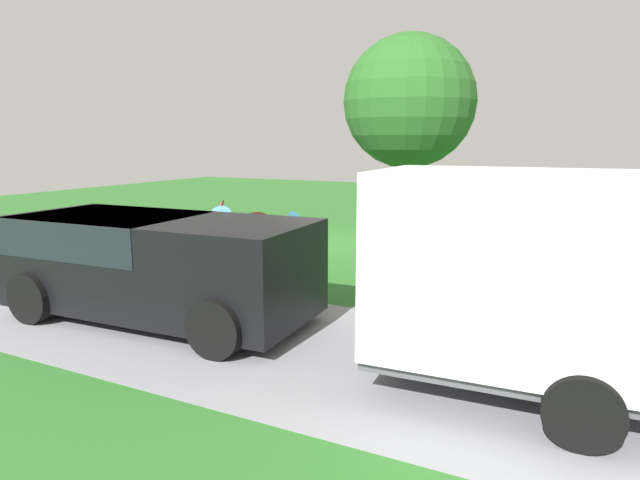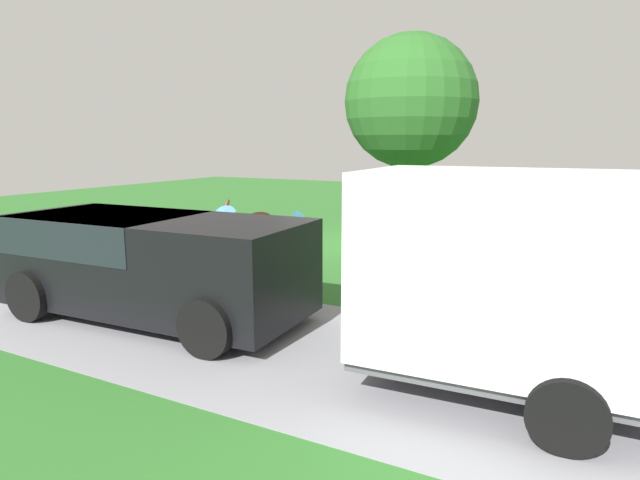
{
  "view_description": "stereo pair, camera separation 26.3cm",
  "coord_description": "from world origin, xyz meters",
  "px_view_note": "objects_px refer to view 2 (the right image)",
  "views": [
    {
      "loc": [
        -5.6,
        12.25,
        2.63
      ],
      "look_at": [
        -0.67,
        2.39,
        0.6
      ],
      "focal_mm": 30.21,
      "sensor_mm": 36.0,
      "label": 1
    },
    {
      "loc": [
        -5.83,
        12.13,
        2.63
      ],
      "look_at": [
        -0.67,
        2.39,
        0.6
      ],
      "focal_mm": 30.21,
      "sensor_mm": 36.0,
      "label": 2
    }
  ],
  "objects_px": {
    "parasol_red_0": "(256,222)",
    "parasol_teal_3": "(180,232)",
    "parasol_blue_1": "(547,235)",
    "parasol_blue_2": "(224,212)",
    "parasol_pink_2": "(182,225)",
    "parasol_blue_4": "(301,218)",
    "parasol_pink_0": "(138,226)",
    "parasol_blue_3": "(282,231)",
    "shade_tree": "(411,103)",
    "parasol_red_1": "(225,208)",
    "park_bench": "(243,240)",
    "van_dark": "(148,257)",
    "box_trailer_white": "(524,274)",
    "parasol_orange_0": "(393,221)",
    "parasol_purple_0": "(444,216)"
  },
  "relations": [
    {
      "from": "parasol_pink_0",
      "to": "parasol_blue_3",
      "type": "xyz_separation_m",
      "value": [
        -3.42,
        -1.51,
        -0.09
      ]
    },
    {
      "from": "parasol_teal_3",
      "to": "van_dark",
      "type": "bearing_deg",
      "value": 127.65
    },
    {
      "from": "parasol_blue_1",
      "to": "parasol_purple_0",
      "type": "bearing_deg",
      "value": -32.35
    },
    {
      "from": "parasol_blue_2",
      "to": "parasol_pink_2",
      "type": "relative_size",
      "value": 1.2
    },
    {
      "from": "parasol_blue_2",
      "to": "parasol_pink_0",
      "type": "bearing_deg",
      "value": 90.13
    },
    {
      "from": "parasol_purple_0",
      "to": "parasol_teal_3",
      "type": "bearing_deg",
      "value": 47.7
    },
    {
      "from": "parasol_blue_1",
      "to": "parasol_blue_2",
      "type": "xyz_separation_m",
      "value": [
        9.46,
        0.29,
        0.01
      ]
    },
    {
      "from": "shade_tree",
      "to": "parasol_purple_0",
      "type": "xyz_separation_m",
      "value": [
        0.27,
        -4.16,
        -3.02
      ]
    },
    {
      "from": "parasol_orange_0",
      "to": "parasol_blue_4",
      "type": "xyz_separation_m",
      "value": [
        3.04,
        0.01,
        -0.11
      ]
    },
    {
      "from": "parasol_blue_4",
      "to": "parasol_teal_3",
      "type": "height_order",
      "value": "parasol_teal_3"
    },
    {
      "from": "parasol_red_0",
      "to": "parasol_purple_0",
      "type": "distance_m",
      "value": 5.59
    },
    {
      "from": "parasol_blue_1",
      "to": "park_bench",
      "type": "bearing_deg",
      "value": 35.5
    },
    {
      "from": "shade_tree",
      "to": "parasol_purple_0",
      "type": "distance_m",
      "value": 5.15
    },
    {
      "from": "park_bench",
      "to": "parasol_red_0",
      "type": "xyz_separation_m",
      "value": [
        1.29,
        -2.38,
        -0.01
      ]
    },
    {
      "from": "parasol_red_0",
      "to": "parasol_teal_3",
      "type": "bearing_deg",
      "value": 62.82
    },
    {
      "from": "park_bench",
      "to": "parasol_orange_0",
      "type": "distance_m",
      "value": 5.15
    },
    {
      "from": "van_dark",
      "to": "parasol_pink_0",
      "type": "bearing_deg",
      "value": -42.24
    },
    {
      "from": "parasol_red_0",
      "to": "shade_tree",
      "type": "bearing_deg",
      "value": 174.48
    },
    {
      "from": "van_dark",
      "to": "box_trailer_white",
      "type": "height_order",
      "value": "box_trailer_white"
    },
    {
      "from": "shade_tree",
      "to": "parasol_orange_0",
      "type": "relative_size",
      "value": 5.5
    },
    {
      "from": "parasol_pink_0",
      "to": "parasol_blue_3",
      "type": "height_order",
      "value": "parasol_pink_0"
    },
    {
      "from": "park_bench",
      "to": "parasol_blue_3",
      "type": "relative_size",
      "value": 1.84
    },
    {
      "from": "parasol_red_0",
      "to": "parasol_red_1",
      "type": "xyz_separation_m",
      "value": [
        3.22,
        -2.78,
        -0.12
      ]
    },
    {
      "from": "parasol_blue_4",
      "to": "parasol_red_1",
      "type": "bearing_deg",
      "value": -5.71
    },
    {
      "from": "parasol_teal_3",
      "to": "parasol_blue_3",
      "type": "bearing_deg",
      "value": -147.0
    },
    {
      "from": "parasol_red_0",
      "to": "parasol_blue_2",
      "type": "distance_m",
      "value": 2.75
    },
    {
      "from": "park_bench",
      "to": "shade_tree",
      "type": "relative_size",
      "value": 0.33
    },
    {
      "from": "box_trailer_white",
      "to": "shade_tree",
      "type": "xyz_separation_m",
      "value": [
        3.25,
        -5.99,
        2.13
      ]
    },
    {
      "from": "parasol_red_0",
      "to": "parasol_teal_3",
      "type": "distance_m",
      "value": 2.17
    },
    {
      "from": "parasol_red_0",
      "to": "parasol_blue_2",
      "type": "height_order",
      "value": "parasol_red_0"
    },
    {
      "from": "box_trailer_white",
      "to": "parasol_blue_1",
      "type": "xyz_separation_m",
      "value": [
        0.5,
        -8.24,
        -0.91
      ]
    },
    {
      "from": "box_trailer_white",
      "to": "parasol_purple_0",
      "type": "xyz_separation_m",
      "value": [
        3.52,
        -10.15,
        -0.88
      ]
    },
    {
      "from": "parasol_pink_0",
      "to": "parasol_teal_3",
      "type": "relative_size",
      "value": 0.94
    },
    {
      "from": "parasol_pink_0",
      "to": "parasol_teal_3",
      "type": "height_order",
      "value": "parasol_pink_0"
    },
    {
      "from": "parasol_blue_1",
      "to": "parasol_orange_0",
      "type": "xyz_separation_m",
      "value": [
        4.16,
        -0.65,
        -0.02
      ]
    },
    {
      "from": "parasol_blue_2",
      "to": "parasol_blue_4",
      "type": "distance_m",
      "value": 2.45
    },
    {
      "from": "shade_tree",
      "to": "parasol_red_1",
      "type": "xyz_separation_m",
      "value": [
        7.64,
        -3.2,
        -3.11
      ]
    },
    {
      "from": "parasol_pink_0",
      "to": "parasol_purple_0",
      "type": "relative_size",
      "value": 1.01
    },
    {
      "from": "parasol_blue_1",
      "to": "parasol_red_0",
      "type": "bearing_deg",
      "value": 14.22
    },
    {
      "from": "parasol_teal_3",
      "to": "parasol_blue_4",
      "type": "bearing_deg",
      "value": -102.48
    },
    {
      "from": "shade_tree",
      "to": "parasol_red_1",
      "type": "relative_size",
      "value": 6.74
    },
    {
      "from": "parasol_purple_0",
      "to": "parasol_pink_0",
      "type": "bearing_deg",
      "value": 41.96
    },
    {
      "from": "van_dark",
      "to": "parasol_pink_2",
      "type": "distance_m",
      "value": 7.34
    },
    {
      "from": "parasol_blue_2",
      "to": "shade_tree",
      "type": "bearing_deg",
      "value": 163.72
    },
    {
      "from": "parasol_pink_2",
      "to": "box_trailer_white",
      "type": "bearing_deg",
      "value": 149.07
    },
    {
      "from": "shade_tree",
      "to": "parasol_pink_2",
      "type": "height_order",
      "value": "shade_tree"
    },
    {
      "from": "park_bench",
      "to": "parasol_blue_1",
      "type": "relative_size",
      "value": 1.56
    },
    {
      "from": "parasol_purple_0",
      "to": "parasol_orange_0",
      "type": "relative_size",
      "value": 1.07
    },
    {
      "from": "parasol_red_0",
      "to": "parasol_pink_2",
      "type": "xyz_separation_m",
      "value": [
        2.21,
        0.49,
        -0.17
      ]
    },
    {
      "from": "parasol_blue_3",
      "to": "parasol_teal_3",
      "type": "height_order",
      "value": "same"
    }
  ]
}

